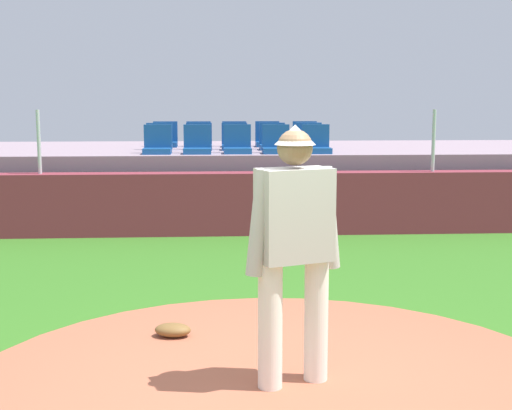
{
  "coord_description": "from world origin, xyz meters",
  "views": [
    {
      "loc": [
        -0.42,
        -4.53,
        2.18
      ],
      "look_at": [
        0.0,
        2.42,
        1.14
      ],
      "focal_mm": 50.02,
      "sensor_mm": 36.0,
      "label": 1
    }
  ],
  "objects": [
    {
      "name": "pitchers_mound",
      "position": [
        0.0,
        0.0,
        0.12
      ],
      "size": [
        4.49,
        4.49,
        0.24
      ],
      "primitive_type": "cylinder",
      "color": "#A4593E",
      "rests_on": "ground_plane"
    },
    {
      "name": "pitcher",
      "position": [
        0.12,
        0.12,
        1.27
      ],
      "size": [
        0.69,
        0.41,
        1.77
      ],
      "rotation": [
        0.0,
        0.0,
        0.35
      ],
      "color": "white",
      "rests_on": "pitchers_mound"
    },
    {
      "name": "fielding_glove",
      "position": [
        -0.76,
        1.14,
        0.3
      ],
      "size": [
        0.33,
        0.25,
        0.11
      ],
      "primitive_type": "ellipsoid",
      "rotation": [
        0.0,
        0.0,
        6.11
      ],
      "color": "brown",
      "rests_on": "pitchers_mound"
    },
    {
      "name": "brick_barrier",
      "position": [
        0.0,
        6.9,
        0.5
      ],
      "size": [
        17.49,
        0.4,
        1.01
      ],
      "primitive_type": "cube",
      "color": "maroon",
      "rests_on": "ground_plane"
    },
    {
      "name": "fence_post_left",
      "position": [
        -3.16,
        6.9,
        1.51
      ],
      "size": [
        0.06,
        0.06,
        1.01
      ],
      "primitive_type": "cylinder",
      "color": "silver",
      "rests_on": "brick_barrier"
    },
    {
      "name": "fence_post_right",
      "position": [
        3.17,
        6.9,
        1.51
      ],
      "size": [
        0.06,
        0.06,
        1.01
      ],
      "primitive_type": "cylinder",
      "color": "silver",
      "rests_on": "brick_barrier"
    },
    {
      "name": "bleacher_platform",
      "position": [
        0.0,
        9.54,
        0.62
      ],
      "size": [
        16.29,
        4.26,
        1.24
      ],
      "primitive_type": "cube",
      "color": "gray",
      "rests_on": "ground_plane"
    },
    {
      "name": "stadium_chair_0",
      "position": [
        -1.39,
        7.95,
        1.4
      ],
      "size": [
        0.48,
        0.44,
        0.5
      ],
      "rotation": [
        0.0,
        0.0,
        3.14
      ],
      "color": "#164B8C",
      "rests_on": "bleacher_platform"
    },
    {
      "name": "stadium_chair_1",
      "position": [
        -0.69,
        7.93,
        1.4
      ],
      "size": [
        0.48,
        0.44,
        0.5
      ],
      "rotation": [
        0.0,
        0.0,
        3.14
      ],
      "color": "#164B8C",
      "rests_on": "bleacher_platform"
    },
    {
      "name": "stadium_chair_2",
      "position": [
        0.01,
        7.96,
        1.4
      ],
      "size": [
        0.48,
        0.44,
        0.5
      ],
      "rotation": [
        0.0,
        0.0,
        3.14
      ],
      "color": "#164B8C",
      "rests_on": "bleacher_platform"
    },
    {
      "name": "stadium_chair_3",
      "position": [
        0.68,
        7.92,
        1.4
      ],
      "size": [
        0.48,
        0.44,
        0.5
      ],
      "rotation": [
        0.0,
        0.0,
        3.14
      ],
      "color": "#164B8C",
      "rests_on": "bleacher_platform"
    },
    {
      "name": "stadium_chair_4",
      "position": [
        1.39,
        7.92,
        1.4
      ],
      "size": [
        0.48,
        0.44,
        0.5
      ],
      "rotation": [
        0.0,
        0.0,
        3.14
      ],
      "color": "#164B8C",
      "rests_on": "bleacher_platform"
    },
    {
      "name": "stadium_chair_5",
      "position": [
        -1.43,
        8.85,
        1.4
      ],
      "size": [
        0.48,
        0.44,
        0.5
      ],
      "rotation": [
        0.0,
        0.0,
        3.14
      ],
      "color": "#164B8C",
      "rests_on": "bleacher_platform"
    },
    {
      "name": "stadium_chair_6",
      "position": [
        -0.68,
        8.86,
        1.4
      ],
      "size": [
        0.48,
        0.44,
        0.5
      ],
      "rotation": [
        0.0,
        0.0,
        3.14
      ],
      "color": "#164B8C",
      "rests_on": "bleacher_platform"
    },
    {
      "name": "stadium_chair_7",
      "position": [
        -0.02,
        8.82,
        1.4
      ],
      "size": [
        0.48,
        0.44,
        0.5
      ],
      "rotation": [
        0.0,
        0.0,
        3.14
      ],
      "color": "#164B8C",
      "rests_on": "bleacher_platform"
    },
    {
      "name": "stadium_chair_8",
      "position": [
        0.69,
        8.83,
        1.4
      ],
      "size": [
        0.48,
        0.44,
        0.5
      ],
      "rotation": [
        0.0,
        0.0,
        3.14
      ],
      "color": "#164B8C",
      "rests_on": "bleacher_platform"
    },
    {
      "name": "stadium_chair_9",
      "position": [
        1.4,
        8.86,
        1.4
      ],
      "size": [
        0.48,
        0.44,
        0.5
      ],
      "rotation": [
        0.0,
        0.0,
        3.14
      ],
      "color": "#164B8C",
      "rests_on": "bleacher_platform"
    },
    {
      "name": "stadium_chair_10",
      "position": [
        -1.37,
        9.76,
        1.4
      ],
      "size": [
        0.48,
        0.44,
        0.5
      ],
      "rotation": [
        0.0,
        0.0,
        3.14
      ],
      "color": "#164B8C",
      "rests_on": "bleacher_platform"
    },
    {
      "name": "stadium_chair_11",
      "position": [
        -0.71,
        9.73,
        1.4
      ],
      "size": [
        0.48,
        0.44,
        0.5
      ],
      "rotation": [
        0.0,
        0.0,
        3.14
      ],
      "color": "#164B8C",
      "rests_on": "bleacher_platform"
    },
    {
      "name": "stadium_chair_12",
      "position": [
        0.01,
        9.72,
        1.4
      ],
      "size": [
        0.48,
        0.44,
        0.5
      ],
      "rotation": [
        0.0,
        0.0,
        3.14
      ],
      "color": "#164B8C",
      "rests_on": "bleacher_platform"
    },
    {
      "name": "stadium_chair_13",
      "position": [
        0.67,
        9.76,
        1.4
      ],
      "size": [
        0.48,
        0.44,
        0.5
      ],
      "rotation": [
        0.0,
        0.0,
        3.14
      ],
      "color": "#164B8C",
      "rests_on": "bleacher_platform"
    },
    {
      "name": "stadium_chair_14",
      "position": [
        1.43,
        9.72,
        1.4
      ],
      "size": [
        0.48,
        0.44,
        0.5
      ],
      "rotation": [
        0.0,
        0.0,
        3.14
      ],
      "color": "#164B8C",
      "rests_on": "bleacher_platform"
    }
  ]
}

